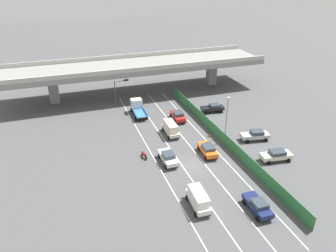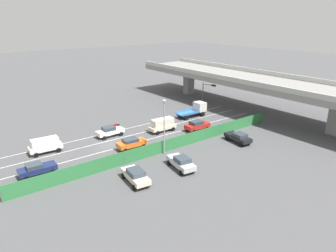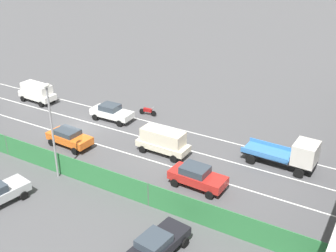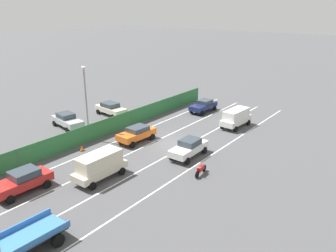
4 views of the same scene
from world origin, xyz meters
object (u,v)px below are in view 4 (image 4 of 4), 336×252
object	(u,v)px
parked_wagon_silver	(67,120)
street_lamp	(86,97)
car_taxi_orange	(137,133)
parked_sedan_cream	(111,108)
car_van_cream	(100,165)
car_sedan_red	(23,180)
car_van_white	(236,117)
traffic_cone	(82,148)
car_sedan_white	(189,147)
motorcycle	(201,170)
car_sedan_navy	(204,105)

from	to	relation	value
parked_wagon_silver	street_lamp	distance (m)	6.31
car_taxi_orange	parked_sedan_cream	xyz separation A→B (m)	(8.71, -4.73, 0.01)
car_van_cream	car_sedan_red	xyz separation A→B (m)	(3.14, 4.87, -0.31)
car_van_cream	car_sedan_red	world-z (taller)	car_van_cream
car_van_white	traffic_cone	size ratio (longest dim) A/B	7.92
car_van_white	car_sedan_white	bearing A→B (deg)	91.44
parked_sedan_cream	street_lamp	xyz separation A→B (m)	(-4.41, 7.41, 3.74)
parked_sedan_cream	car_taxi_orange	bearing A→B (deg)	151.48
parked_sedan_cream	traffic_cone	world-z (taller)	parked_sedan_cream
parked_sedan_cream	traffic_cone	bearing A→B (deg)	121.89
motorcycle	car_van_cream	bearing A→B (deg)	42.07
car_sedan_navy	traffic_cone	size ratio (longest dim) A/B	7.74
car_sedan_white	car_van_cream	bearing A→B (deg)	67.95
car_van_white	parked_wagon_silver	bearing A→B (deg)	37.64
motorcycle	traffic_cone	xyz separation A→B (m)	(11.85, 2.67, -0.20)
car_van_white	motorcycle	size ratio (longest dim) A/B	2.31
parked_wagon_silver	traffic_cone	size ratio (longest dim) A/B	8.51
car_van_cream	parked_sedan_cream	distance (m)	17.26
car_taxi_orange	traffic_cone	distance (m)	5.71
car_sedan_white	motorcycle	distance (m)	3.82
parked_sedan_cream	parked_wagon_silver	size ratio (longest dim) A/B	0.98
motorcycle	parked_wagon_silver	world-z (taller)	parked_wagon_silver
car_sedan_navy	parked_sedan_cream	distance (m)	12.09
motorcycle	car_van_white	bearing A→B (deg)	-76.09
car_van_cream	street_lamp	bearing A→B (deg)	-35.03
car_sedan_navy	motorcycle	world-z (taller)	car_sedan_navy
parked_sedan_cream	parked_wagon_silver	xyz separation A→B (m)	(0.56, 6.32, 0.00)
car_van_white	motorcycle	bearing A→B (deg)	103.91
car_sedan_navy	street_lamp	distance (m)	16.84
motorcycle	parked_sedan_cream	bearing A→B (deg)	-21.56
car_van_cream	car_taxi_orange	bearing A→B (deg)	-68.52
car_sedan_red	street_lamp	bearing A→B (deg)	-67.09
car_sedan_red	traffic_cone	xyz separation A→B (m)	(2.60, -7.72, -0.67)
car_van_white	street_lamp	xyz separation A→B (m)	(10.38, 12.93, 3.45)
car_taxi_orange	car_sedan_red	bearing A→B (deg)	89.78
parked_sedan_cream	traffic_cone	size ratio (longest dim) A/B	8.31
parked_sedan_cream	street_lamp	world-z (taller)	street_lamp
car_van_white	motorcycle	world-z (taller)	car_van_white
car_sedan_navy	parked_wagon_silver	xyz separation A→B (m)	(9.21, 14.76, 0.05)
car_van_white	car_sedan_white	distance (m)	10.11
car_van_white	parked_sedan_cream	bearing A→B (deg)	20.46
street_lamp	parked_sedan_cream	bearing A→B (deg)	-59.23
parked_wagon_silver	traffic_cone	world-z (taller)	parked_wagon_silver
motorcycle	parked_sedan_cream	xyz separation A→B (m)	(17.91, -7.08, 0.45)
car_van_cream	car_van_white	bearing A→B (deg)	-99.37
car_van_white	car_van_cream	bearing A→B (deg)	80.63
car_van_cream	traffic_cone	bearing A→B (deg)	-26.37
motorcycle	street_lamp	xyz separation A→B (m)	(13.50, 0.33, 4.19)
car_taxi_orange	car_sedan_red	world-z (taller)	car_sedan_red
car_sedan_red	parked_wagon_silver	world-z (taller)	car_sedan_red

